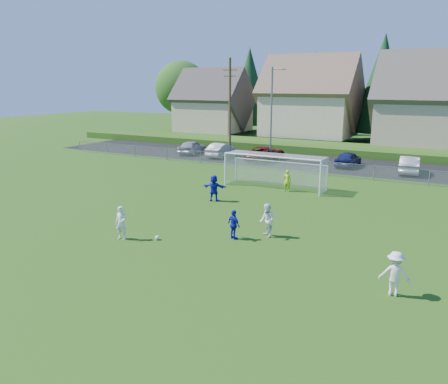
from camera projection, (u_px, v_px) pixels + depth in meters
The scene contains 21 objects.
ground at pixel (136, 264), 18.64m from camera, with size 160.00×160.00×0.00m, color #193D0C.
asphalt_lot at pixel (319, 163), 42.16m from camera, with size 60.00×60.00×0.00m, color black.
grass_embankment at pixel (339, 149), 48.48m from camera, with size 70.00×6.00×0.80m, color #1E420F.
soccer_ball at pixel (157, 238), 21.45m from camera, with size 0.22×0.22×0.22m, color white.
player_white_a at pixel (121, 223), 21.38m from camera, with size 0.61×0.40×1.67m, color white.
player_white_b at pixel (267, 221), 21.69m from camera, with size 0.83×0.65×1.71m, color white.
player_white_c at pixel (395, 274), 15.67m from camera, with size 1.08×0.62×1.68m, color white.
player_blue_a at pixel (234, 225), 21.43m from camera, with size 0.87×0.36×1.48m, color #1218AB.
player_blue_b at pixel (214, 188), 28.39m from camera, with size 1.61×0.51×1.73m, color #1218AB.
goalkeeper at pixel (287, 181), 30.95m from camera, with size 0.57×0.37×1.55m, color #AAD819.
car_a at pixel (192, 147), 47.63m from camera, with size 1.73×4.29×1.46m, color #999BA0.
car_b at pixel (221, 150), 45.63m from camera, with size 1.54×4.42×1.46m, color #BCBCBC.
car_c at pixel (265, 153), 43.42m from camera, with size 2.40×5.20×1.44m, color #55090F.
car_e at pixel (348, 159), 40.30m from camera, with size 1.65×4.11×1.40m, color #161D50.
car_f at pixel (409, 165), 37.30m from camera, with size 1.56×4.47×1.47m, color #B2B2B2.
soccer_goal at pixel (276, 166), 31.98m from camera, with size 7.42×1.90×2.50m.
chainlink_fence at pixel (301, 166), 37.31m from camera, with size 52.06×0.06×1.20m.
streetlight at pixel (272, 112), 41.75m from camera, with size 1.38×0.18×9.00m.
utility_pole at pixel (230, 107), 44.85m from camera, with size 1.60×0.26×10.00m.
houses_row at pixel (374, 85), 52.28m from camera, with size 53.90×11.45×13.27m.
tree_row at pixel (375, 88), 58.18m from camera, with size 65.98×12.36×13.80m.
Camera 1 is at (11.52, -13.51, 7.48)m, focal length 35.00 mm.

